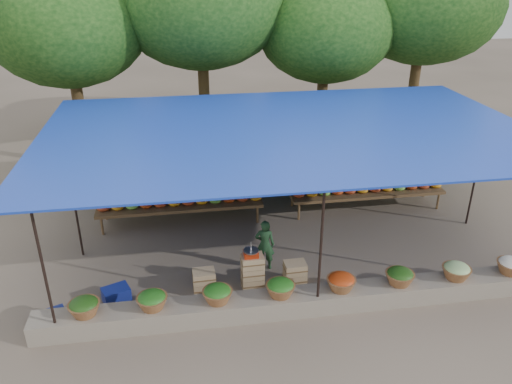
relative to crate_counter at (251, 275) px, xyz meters
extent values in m
plane|color=brown|center=(1.13, 1.87, -0.31)|extent=(60.00, 60.00, 0.00)
cube|color=gray|center=(1.13, -0.88, -0.11)|extent=(10.60, 0.55, 0.40)
cylinder|color=black|center=(-3.67, -1.03, 1.09)|extent=(0.05, 0.05, 2.80)
cylinder|color=black|center=(1.13, -1.03, 1.09)|extent=(0.05, 0.05, 2.80)
cylinder|color=black|center=(-3.67, 1.87, 1.09)|extent=(0.05, 0.05, 2.80)
cylinder|color=black|center=(5.93, 1.87, 1.09)|extent=(0.05, 0.05, 2.80)
cylinder|color=black|center=(-3.67, 4.77, 1.09)|extent=(0.05, 0.05, 2.80)
cylinder|color=black|center=(1.13, 4.77, 1.09)|extent=(0.05, 0.05, 2.80)
cylinder|color=black|center=(5.93, 4.77, 1.09)|extent=(0.05, 0.05, 2.80)
cube|color=#1635A8|center=(1.13, 1.87, 2.49)|extent=(10.80, 6.60, 0.04)
cube|color=#1635A8|center=(1.13, -0.13, 2.31)|extent=(10.80, 2.19, 0.26)
cube|color=#1635A8|center=(1.13, 3.87, 2.31)|extent=(10.80, 2.19, 0.26)
cylinder|color=#A6A6AB|center=(1.13, 3.27, 1.71)|extent=(9.60, 0.01, 0.01)
ellipsoid|color=gold|center=(-3.37, 3.27, 1.43)|extent=(0.23, 0.17, 0.30)
ellipsoid|color=gold|center=(-2.81, 3.27, 1.43)|extent=(0.23, 0.17, 0.30)
ellipsoid|color=gold|center=(-2.24, 3.27, 1.43)|extent=(0.23, 0.17, 0.30)
ellipsoid|color=gold|center=(-1.68, 3.27, 1.43)|extent=(0.23, 0.17, 0.30)
ellipsoid|color=gold|center=(-1.12, 3.27, 1.43)|extent=(0.23, 0.17, 0.30)
ellipsoid|color=gold|center=(-0.56, 3.27, 1.43)|extent=(0.23, 0.17, 0.30)
ellipsoid|color=gold|center=(0.01, 3.27, 1.43)|extent=(0.23, 0.17, 0.30)
ellipsoid|color=gold|center=(0.57, 3.27, 1.43)|extent=(0.23, 0.17, 0.30)
ellipsoid|color=gold|center=(1.13, 3.27, 1.43)|extent=(0.23, 0.17, 0.30)
ellipsoid|color=gold|center=(1.69, 3.27, 1.43)|extent=(0.23, 0.17, 0.30)
ellipsoid|color=gold|center=(2.26, 3.27, 1.43)|extent=(0.23, 0.17, 0.30)
ellipsoid|color=gold|center=(2.82, 3.27, 1.43)|extent=(0.23, 0.17, 0.30)
ellipsoid|color=gold|center=(3.38, 3.27, 1.43)|extent=(0.23, 0.17, 0.30)
ellipsoid|color=gold|center=(3.94, 3.27, 1.43)|extent=(0.23, 0.17, 0.30)
ellipsoid|color=gold|center=(4.51, 3.27, 1.43)|extent=(0.23, 0.17, 0.30)
ellipsoid|color=gold|center=(5.07, 3.27, 1.43)|extent=(0.23, 0.17, 0.30)
ellipsoid|color=gold|center=(5.63, 3.27, 1.43)|extent=(0.23, 0.17, 0.30)
ellipsoid|color=#214B14|center=(-3.17, -0.88, 0.31)|extent=(0.52, 0.52, 0.23)
ellipsoid|color=#24651B|center=(-1.97, -0.88, 0.31)|extent=(0.52, 0.52, 0.23)
ellipsoid|color=#24651B|center=(-0.77, -0.88, 0.31)|extent=(0.52, 0.52, 0.23)
ellipsoid|color=#24651B|center=(0.43, -0.88, 0.31)|extent=(0.52, 0.52, 0.23)
ellipsoid|color=#A8320E|center=(1.63, -0.88, 0.31)|extent=(0.52, 0.52, 0.23)
ellipsoid|color=#214B14|center=(2.83, -0.88, 0.31)|extent=(0.52, 0.52, 0.23)
ellipsoid|color=#9CC57B|center=(4.03, -0.88, 0.31)|extent=(0.52, 0.52, 0.23)
ellipsoid|color=white|center=(5.23, -0.88, 0.31)|extent=(0.52, 0.52, 0.23)
cube|color=#1B4C1D|center=(1.13, 5.02, 0.94)|extent=(10.60, 0.06, 2.50)
cylinder|color=#352413|center=(-4.37, 7.67, 1.67)|extent=(0.36, 0.36, 3.97)
ellipsoid|color=black|center=(-4.37, 7.67, 4.15)|extent=(4.77, 4.77, 3.69)
cylinder|color=#352413|center=(-0.37, 8.07, 1.93)|extent=(0.36, 0.36, 4.48)
ellipsoid|color=black|center=(-0.37, 8.07, 4.73)|extent=(5.39, 5.39, 4.17)
cylinder|color=#352413|center=(3.63, 7.77, 1.55)|extent=(0.36, 0.36, 3.71)
ellipsoid|color=black|center=(3.63, 7.77, 3.87)|extent=(4.47, 4.47, 3.45)
cylinder|color=#352413|center=(7.13, 8.17, 1.87)|extent=(0.36, 0.36, 4.35)
ellipsoid|color=black|center=(7.13, 8.17, 4.59)|extent=(5.24, 5.24, 4.05)
cube|color=#4F341F|center=(-1.37, 3.17, 0.19)|extent=(4.20, 0.95, 0.08)
cube|color=#4F341F|center=(-1.37, 3.47, 0.47)|extent=(4.20, 0.35, 0.06)
cylinder|color=#4F341F|center=(-3.32, 2.77, -0.06)|extent=(0.06, 0.06, 0.50)
cylinder|color=#4F341F|center=(0.58, 2.77, -0.06)|extent=(0.06, 0.06, 0.50)
cylinder|color=#4F341F|center=(-3.32, 3.57, -0.06)|extent=(0.06, 0.06, 0.50)
cylinder|color=#4F341F|center=(0.58, 3.57, -0.06)|extent=(0.06, 0.06, 0.50)
ellipsoid|color=#A03316|center=(-3.27, 3.02, 0.29)|extent=(0.31, 0.26, 0.13)
ellipsoid|color=#65AC35|center=(-3.27, 3.47, 0.56)|extent=(0.26, 0.22, 0.12)
ellipsoid|color=orange|center=(-2.92, 3.02, 0.29)|extent=(0.31, 0.26, 0.13)
ellipsoid|color=#A8320E|center=(-2.92, 3.47, 0.56)|extent=(0.26, 0.22, 0.12)
ellipsoid|color=#65AC35|center=(-2.57, 3.02, 0.29)|extent=(0.31, 0.26, 0.13)
ellipsoid|color=#A03316|center=(-2.57, 3.47, 0.56)|extent=(0.26, 0.22, 0.12)
ellipsoid|color=#A8320E|center=(-2.22, 3.02, 0.29)|extent=(0.31, 0.26, 0.13)
ellipsoid|color=orange|center=(-2.22, 3.47, 0.56)|extent=(0.26, 0.22, 0.12)
ellipsoid|color=#A03316|center=(-1.87, 3.02, 0.29)|extent=(0.31, 0.26, 0.13)
ellipsoid|color=#A03316|center=(-1.87, 3.47, 0.56)|extent=(0.26, 0.22, 0.12)
ellipsoid|color=orange|center=(-1.52, 3.02, 0.29)|extent=(0.31, 0.26, 0.13)
ellipsoid|color=orange|center=(-1.52, 3.47, 0.56)|extent=(0.26, 0.22, 0.12)
ellipsoid|color=#A03316|center=(-1.17, 3.02, 0.29)|extent=(0.31, 0.26, 0.13)
ellipsoid|color=#65AC35|center=(-1.17, 3.47, 0.56)|extent=(0.26, 0.22, 0.12)
ellipsoid|color=orange|center=(-0.82, 3.02, 0.29)|extent=(0.31, 0.26, 0.13)
ellipsoid|color=#A8320E|center=(-0.82, 3.47, 0.56)|extent=(0.26, 0.22, 0.12)
ellipsoid|color=#65AC35|center=(-0.47, 3.02, 0.29)|extent=(0.31, 0.26, 0.13)
ellipsoid|color=#A03316|center=(-0.47, 3.47, 0.56)|extent=(0.26, 0.22, 0.12)
ellipsoid|color=#A8320E|center=(-0.12, 3.02, 0.29)|extent=(0.31, 0.26, 0.13)
ellipsoid|color=orange|center=(-0.12, 3.47, 0.56)|extent=(0.26, 0.22, 0.12)
ellipsoid|color=#A03316|center=(0.23, 3.02, 0.29)|extent=(0.31, 0.26, 0.13)
ellipsoid|color=#A03316|center=(0.23, 3.47, 0.56)|extent=(0.26, 0.22, 0.12)
ellipsoid|color=orange|center=(0.58, 3.02, 0.29)|extent=(0.31, 0.26, 0.13)
ellipsoid|color=orange|center=(0.58, 3.47, 0.56)|extent=(0.26, 0.22, 0.12)
cube|color=#4F341F|center=(3.63, 3.17, 0.19)|extent=(4.20, 0.95, 0.08)
cube|color=#4F341F|center=(3.63, 3.47, 0.47)|extent=(4.20, 0.35, 0.06)
cylinder|color=#4F341F|center=(1.68, 2.77, -0.06)|extent=(0.06, 0.06, 0.50)
cylinder|color=#4F341F|center=(5.58, 2.77, -0.06)|extent=(0.06, 0.06, 0.50)
cylinder|color=#4F341F|center=(1.68, 3.57, -0.06)|extent=(0.06, 0.06, 0.50)
cylinder|color=#4F341F|center=(5.58, 3.57, -0.06)|extent=(0.06, 0.06, 0.50)
ellipsoid|color=#A03316|center=(1.73, 3.02, 0.29)|extent=(0.31, 0.26, 0.13)
ellipsoid|color=#65AC35|center=(1.73, 3.47, 0.56)|extent=(0.26, 0.22, 0.12)
ellipsoid|color=orange|center=(2.08, 3.02, 0.29)|extent=(0.31, 0.26, 0.13)
ellipsoid|color=#A8320E|center=(2.08, 3.47, 0.56)|extent=(0.26, 0.22, 0.12)
ellipsoid|color=#65AC35|center=(2.43, 3.02, 0.29)|extent=(0.31, 0.26, 0.13)
ellipsoid|color=#A03316|center=(2.43, 3.47, 0.56)|extent=(0.26, 0.22, 0.12)
ellipsoid|color=#A8320E|center=(2.78, 3.02, 0.29)|extent=(0.31, 0.26, 0.13)
ellipsoid|color=orange|center=(2.78, 3.47, 0.56)|extent=(0.26, 0.22, 0.12)
ellipsoid|color=#A03316|center=(3.13, 3.02, 0.29)|extent=(0.31, 0.26, 0.13)
ellipsoid|color=#A03316|center=(3.13, 3.47, 0.56)|extent=(0.26, 0.22, 0.12)
ellipsoid|color=orange|center=(3.48, 3.02, 0.29)|extent=(0.31, 0.26, 0.13)
ellipsoid|color=orange|center=(3.48, 3.47, 0.56)|extent=(0.26, 0.22, 0.12)
ellipsoid|color=#A03316|center=(3.83, 3.02, 0.29)|extent=(0.31, 0.26, 0.13)
ellipsoid|color=#65AC35|center=(3.83, 3.47, 0.56)|extent=(0.26, 0.22, 0.12)
ellipsoid|color=orange|center=(4.18, 3.02, 0.29)|extent=(0.31, 0.26, 0.13)
ellipsoid|color=#A8320E|center=(4.18, 3.47, 0.56)|extent=(0.26, 0.22, 0.12)
ellipsoid|color=#65AC35|center=(4.53, 3.02, 0.29)|extent=(0.31, 0.26, 0.13)
ellipsoid|color=#A03316|center=(4.53, 3.47, 0.56)|extent=(0.26, 0.22, 0.12)
ellipsoid|color=#A8320E|center=(4.88, 3.02, 0.29)|extent=(0.31, 0.26, 0.13)
ellipsoid|color=orange|center=(4.88, 3.47, 0.56)|extent=(0.26, 0.22, 0.12)
ellipsoid|color=#A03316|center=(5.23, 3.02, 0.29)|extent=(0.31, 0.26, 0.13)
ellipsoid|color=#A03316|center=(5.23, 3.47, 0.56)|extent=(0.26, 0.22, 0.12)
ellipsoid|color=orange|center=(5.58, 3.02, 0.29)|extent=(0.31, 0.26, 0.13)
ellipsoid|color=orange|center=(5.58, 3.47, 0.56)|extent=(0.26, 0.22, 0.12)
cube|color=#9F845B|center=(-0.97, 0.00, -0.19)|extent=(0.46, 0.35, 0.25)
cube|color=#9F845B|center=(-0.97, 0.00, 0.07)|extent=(0.46, 0.35, 0.25)
cube|color=#9F845B|center=(0.03, 0.00, -0.19)|extent=(0.46, 0.35, 0.25)
cube|color=#9F845B|center=(0.03, 0.00, 0.07)|extent=(0.46, 0.35, 0.25)
cube|color=#9F845B|center=(0.03, 0.00, 0.33)|extent=(0.46, 0.35, 0.25)
cube|color=#9F845B|center=(0.93, 0.00, -0.19)|extent=(0.46, 0.35, 0.25)
cube|color=#9F845B|center=(0.93, 0.00, 0.07)|extent=(0.46, 0.35, 0.25)
cube|color=#AA280D|center=(0.00, 0.00, 0.52)|extent=(0.29, 0.25, 0.12)
cylinder|color=#A6A6AB|center=(0.00, 0.00, 0.59)|extent=(0.31, 0.31, 0.03)
cylinder|color=#A6A6AB|center=(0.00, 0.00, 0.68)|extent=(0.03, 0.03, 0.21)
imported|color=#1B3D21|center=(0.40, 0.69, 0.28)|extent=(0.48, 0.37, 1.18)
imported|color=slate|center=(-2.14, 4.06, 0.48)|extent=(0.77, 0.60, 1.58)
imported|color=slate|center=(2.76, 4.13, 0.56)|extent=(1.29, 1.07, 1.74)
imported|color=slate|center=(4.86, 4.24, 0.53)|extent=(1.05, 0.58, 1.69)
cube|color=navy|center=(-3.84, -0.52, -0.18)|extent=(0.53, 0.46, 0.26)
cube|color=navy|center=(-2.73, -0.03, -0.16)|extent=(0.62, 0.54, 0.31)
camera|label=1|loc=(-1.26, -8.50, 5.93)|focal=35.00mm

